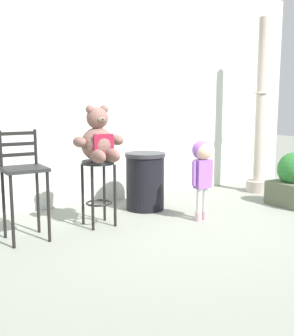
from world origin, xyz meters
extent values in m
plane|color=gray|center=(0.00, 0.00, 0.00)|extent=(24.00, 24.00, 0.00)
cube|color=silver|center=(0.00, 1.82, 1.61)|extent=(6.59, 0.30, 3.21)
cylinder|color=#252526|center=(-0.86, 0.65, 0.74)|extent=(0.37, 0.37, 0.04)
cylinder|color=black|center=(-1.00, 0.51, 0.36)|extent=(0.03, 0.03, 0.72)
cylinder|color=black|center=(-0.73, 0.51, 0.36)|extent=(0.03, 0.03, 0.72)
cylinder|color=black|center=(-1.00, 0.79, 0.36)|extent=(0.03, 0.03, 0.72)
cylinder|color=black|center=(-0.73, 0.79, 0.36)|extent=(0.03, 0.03, 0.72)
torus|color=black|center=(-0.86, 0.65, 0.27)|extent=(0.30, 0.30, 0.02)
sphere|color=#7C574F|center=(-0.86, 0.65, 0.95)|extent=(0.38, 0.38, 0.38)
cube|color=maroon|center=(-0.86, 0.49, 0.96)|extent=(0.23, 0.03, 0.23)
sphere|color=#7C574F|center=(-0.86, 0.65, 1.24)|extent=(0.24, 0.24, 0.24)
ellipsoid|color=#6F5E4B|center=(-0.86, 0.54, 1.22)|extent=(0.10, 0.08, 0.07)
sphere|color=black|center=(-0.86, 0.52, 1.23)|extent=(0.03, 0.03, 0.03)
sphere|color=#7C574F|center=(-0.95, 0.65, 1.34)|extent=(0.10, 0.10, 0.10)
sphere|color=#7C574F|center=(-0.78, 0.65, 1.34)|extent=(0.10, 0.10, 0.10)
ellipsoid|color=#7C574F|center=(-1.09, 0.62, 0.98)|extent=(0.13, 0.21, 0.12)
ellipsoid|color=#7C574F|center=(-0.64, 0.62, 0.98)|extent=(0.13, 0.21, 0.12)
ellipsoid|color=#7C574F|center=(-0.95, 0.47, 0.83)|extent=(0.13, 0.32, 0.15)
ellipsoid|color=#7C574F|center=(-0.78, 0.47, 0.83)|extent=(0.13, 0.32, 0.15)
cylinder|color=#D1A2A9|center=(0.23, 0.18, 0.06)|extent=(0.08, 0.08, 0.11)
cylinder|color=silver|center=(0.23, 0.18, 0.26)|extent=(0.06, 0.06, 0.29)
cylinder|color=#D1A2A9|center=(0.32, 0.18, 0.06)|extent=(0.08, 0.08, 0.11)
cylinder|color=silver|center=(0.32, 0.18, 0.26)|extent=(0.06, 0.06, 0.29)
cube|color=#945ABB|center=(0.28, 0.18, 0.57)|extent=(0.20, 0.11, 0.34)
cylinder|color=#945ABB|center=(0.15, 0.18, 0.59)|extent=(0.05, 0.05, 0.29)
cylinder|color=#945ABB|center=(0.41, 0.18, 0.59)|extent=(0.05, 0.05, 0.29)
sphere|color=#D8B293|center=(0.28, 0.18, 0.84)|extent=(0.21, 0.21, 0.21)
sphere|color=#965AC4|center=(0.28, 0.20, 0.85)|extent=(0.23, 0.23, 0.23)
cylinder|color=black|center=(-0.03, 0.99, 0.35)|extent=(0.50, 0.50, 0.71)
cylinder|color=#2D2D33|center=(-0.03, 0.99, 0.73)|extent=(0.53, 0.53, 0.05)
cylinder|color=#AF9F94|center=(2.07, 0.97, 0.09)|extent=(0.34, 0.34, 0.18)
cylinder|color=#B7A89A|center=(2.07, 0.97, 1.43)|extent=(0.14, 0.14, 2.51)
torus|color=#ADA89E|center=(2.07, 0.97, 1.56)|extent=(0.19, 0.19, 0.04)
cube|color=#252526|center=(-1.72, 0.57, 0.74)|extent=(0.42, 0.42, 0.03)
cylinder|color=black|center=(-1.90, 0.39, 0.36)|extent=(0.03, 0.03, 0.73)
cylinder|color=black|center=(-1.54, 0.39, 0.36)|extent=(0.03, 0.03, 0.73)
cylinder|color=black|center=(-1.90, 0.75, 0.36)|extent=(0.03, 0.03, 0.73)
cylinder|color=black|center=(-1.54, 0.75, 0.36)|extent=(0.03, 0.03, 0.73)
cylinder|color=black|center=(-1.90, 0.75, 0.95)|extent=(0.03, 0.03, 0.37)
cylinder|color=black|center=(-1.54, 0.75, 0.95)|extent=(0.03, 0.03, 0.37)
cube|color=black|center=(-1.72, 0.75, 0.87)|extent=(0.36, 0.02, 0.04)
cube|color=black|center=(-1.72, 0.75, 0.98)|extent=(0.36, 0.02, 0.04)
cube|color=black|center=(-1.72, 0.75, 1.09)|extent=(0.36, 0.02, 0.04)
cube|color=#515943|center=(1.84, 0.09, 0.16)|extent=(0.55, 0.55, 0.33)
camera|label=1|loc=(-2.79, -3.52, 1.39)|focal=43.37mm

